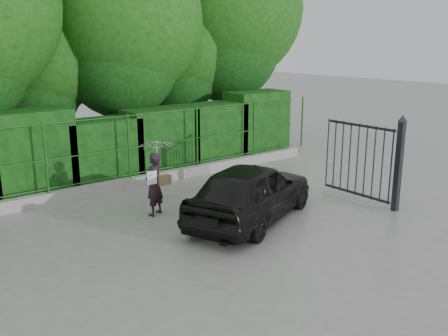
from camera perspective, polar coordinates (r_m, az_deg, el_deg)
ground at (r=10.51m, az=-0.96°, el=-8.27°), size 80.00×80.00×0.00m
kerb at (r=14.12m, az=-12.05°, el=-1.95°), size 14.00×0.25×0.30m
fence at (r=13.96m, az=-11.47°, el=2.34°), size 14.13×0.06×1.80m
hedge at (r=14.79m, az=-13.91°, el=2.29°), size 14.20×1.20×2.30m
trees at (r=16.99m, az=-14.33°, el=15.92°), size 17.10×6.15×8.08m
gate at (r=12.90m, az=17.58°, el=0.91°), size 0.22×2.33×2.36m
woman at (r=11.84m, az=-7.69°, el=0.27°), size 0.94×0.95×1.79m
car at (r=11.44m, az=3.12°, el=-2.68°), size 4.39×3.07×1.39m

